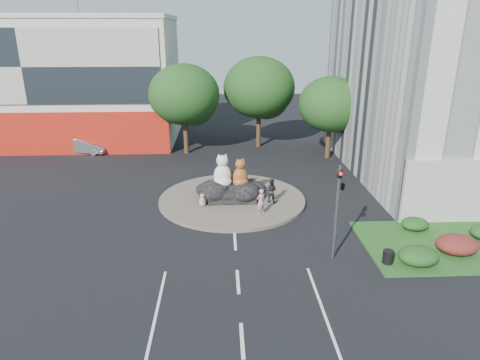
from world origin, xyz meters
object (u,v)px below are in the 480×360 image
at_px(kitten_calico, 202,199).
at_px(kitten_white, 259,195).
at_px(litter_bin, 388,257).
at_px(pedestrian_pink, 261,202).
at_px(cat_tabby, 240,172).
at_px(parked_car, 83,145).
at_px(pedestrian_dark, 271,191).
at_px(cat_white, 222,170).

xyz_separation_m(kitten_calico, kitten_white, (3.78, 0.66, -0.05)).
bearing_deg(litter_bin, pedestrian_pink, 134.05).
distance_m(kitten_calico, pedestrian_pink, 4.03).
relative_size(kitten_white, litter_bin, 1.11).
bearing_deg(cat_tabby, parked_car, 121.72).
bearing_deg(kitten_calico, parked_car, 145.13).
height_order(kitten_white, litter_bin, kitten_white).
bearing_deg(pedestrian_pink, litter_bin, 100.71).
relative_size(pedestrian_dark, litter_bin, 2.44).
bearing_deg(litter_bin, kitten_white, 124.86).
distance_m(cat_tabby, pedestrian_dark, 2.40).
bearing_deg(cat_white, pedestrian_dark, -21.80).
distance_m(parked_car, litter_bin, 30.08).
bearing_deg(cat_tabby, kitten_white, -37.24).
relative_size(pedestrian_pink, parked_car, 0.37).
height_order(cat_white, pedestrian_pink, cat_white).
relative_size(cat_white, kitten_calico, 2.72).
relative_size(pedestrian_pink, pedestrian_dark, 1.01).
relative_size(cat_white, litter_bin, 3.39).
xyz_separation_m(cat_tabby, pedestrian_dark, (2.01, -0.77, -1.07)).
distance_m(cat_tabby, pedestrian_pink, 3.10).
height_order(cat_tabby, kitten_calico, cat_tabby).
distance_m(cat_white, pedestrian_dark, 3.52).
distance_m(pedestrian_pink, parked_car, 21.69).
bearing_deg(cat_tabby, pedestrian_dark, -37.78).
relative_size(pedestrian_dark, parked_car, 0.36).
xyz_separation_m(kitten_white, pedestrian_pink, (-0.09, -2.22, 0.46)).
height_order(cat_white, litter_bin, cat_white).
bearing_deg(cat_tabby, kitten_calico, -173.18).
relative_size(kitten_calico, litter_bin, 1.25).
height_order(pedestrian_dark, litter_bin, pedestrian_dark).
bearing_deg(pedestrian_dark, parked_car, -18.17).
xyz_separation_m(kitten_calico, pedestrian_pink, (3.70, -1.56, 0.41)).
relative_size(cat_tabby, litter_bin, 2.94).
xyz_separation_m(pedestrian_pink, pedestrian_dark, (0.85, 1.91, -0.01)).
height_order(cat_tabby, kitten_white, cat_tabby).
xyz_separation_m(cat_white, kitten_white, (2.44, -0.49, -1.67)).
xyz_separation_m(cat_white, cat_tabby, (1.20, -0.03, -0.15)).
xyz_separation_m(cat_white, pedestrian_pink, (2.35, -2.71, -1.21)).
relative_size(cat_tabby, kitten_white, 2.64).
bearing_deg(parked_car, kitten_white, -118.21).
bearing_deg(cat_white, parked_car, 128.33).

